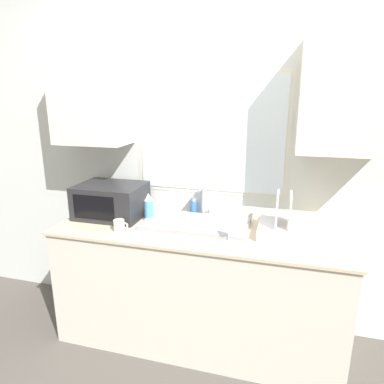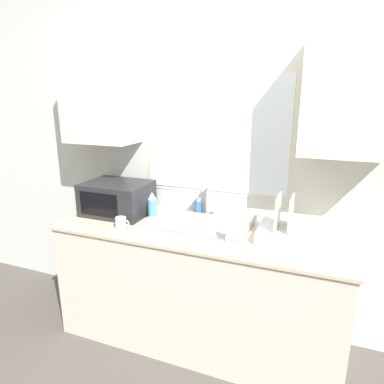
{
  "view_description": "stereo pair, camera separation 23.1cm",
  "coord_description": "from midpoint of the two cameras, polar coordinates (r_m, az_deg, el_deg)",
  "views": [
    {
      "loc": [
        0.55,
        -1.84,
        1.8
      ],
      "look_at": [
        -0.04,
        0.3,
        1.17
      ],
      "focal_mm": 32.0,
      "sensor_mm": 36.0,
      "label": 1
    },
    {
      "loc": [
        0.77,
        -1.77,
        1.8
      ],
      "look_at": [
        -0.04,
        0.3,
        1.17
      ],
      "focal_mm": 32.0,
      "sensor_mm": 36.0,
      "label": 2
    }
  ],
  "objects": [
    {
      "name": "sink_basin",
      "position": [
        2.48,
        3.5,
        -5.37
      ],
      "size": [
        0.76,
        0.4,
        0.03
      ],
      "color": "gray",
      "rests_on": "countertop"
    },
    {
      "name": "mug_near_sink",
      "position": [
        2.46,
        -9.12,
        -5.14
      ],
      "size": [
        0.11,
        0.08,
        0.08
      ],
      "color": "white",
      "rests_on": "countertop"
    },
    {
      "name": "countertop",
      "position": [
        2.62,
        3.72,
        -15.36
      ],
      "size": [
        2.05,
        0.7,
        0.89
      ],
      "color": "beige",
      "rests_on": "ground_plane"
    },
    {
      "name": "faucet",
      "position": [
        2.63,
        5.06,
        -1.05
      ],
      "size": [
        0.08,
        0.17,
        0.26
      ],
      "color": "#99999E",
      "rests_on": "countertop"
    },
    {
      "name": "wine_glass",
      "position": [
        2.19,
        8.72,
        -5.71
      ],
      "size": [
        0.07,
        0.07,
        0.16
      ],
      "color": "silver",
      "rests_on": "countertop"
    },
    {
      "name": "wall_back",
      "position": [
        2.58,
        6.32,
        6.95
      ],
      "size": [
        6.0,
        0.38,
        2.6
      ],
      "color": "silver",
      "rests_on": "ground_plane"
    },
    {
      "name": "soap_bottle",
      "position": [
        2.7,
        3.45,
        -2.55
      ],
      "size": [
        0.05,
        0.05,
        0.14
      ],
      "color": "blue",
      "rests_on": "countertop"
    },
    {
      "name": "ground_plane",
      "position": [
        2.63,
        1.02,
        -27.25
      ],
      "size": [
        12.0,
        12.0,
        0.0
      ],
      "primitive_type": "plane",
      "color": "#4C4742"
    },
    {
      "name": "microwave",
      "position": [
        2.74,
        -10.03,
        -1.05
      ],
      "size": [
        0.5,
        0.39,
        0.25
      ],
      "color": "#232326",
      "rests_on": "countertop"
    },
    {
      "name": "spray_bottle",
      "position": [
        2.6,
        -4.12,
        -2.38
      ],
      "size": [
        0.07,
        0.07,
        0.21
      ],
      "color": "#4C99D8",
      "rests_on": "countertop"
    },
    {
      "name": "dish_rack",
      "position": [
        2.35,
        17.88,
        -6.24
      ],
      "size": [
        0.32,
        0.34,
        0.29
      ],
      "color": "silver",
      "rests_on": "countertop"
    }
  ]
}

